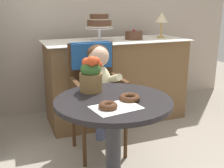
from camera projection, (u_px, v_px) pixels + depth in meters
The scene contains 11 objects.
cafe_table at pixel (113, 131), 1.76m from camera, with size 0.72×0.72×0.72m.
wicker_chair at pixel (94, 80), 2.42m from camera, with size 0.42×0.45×0.95m.
seated_child at pixel (100, 80), 2.27m from camera, with size 0.27×0.32×0.73m.
paper_napkin at pixel (116, 108), 1.55m from camera, with size 0.26×0.19×0.00m, color white.
donut_front at pixel (108, 105), 1.53m from camera, with size 0.11×0.11×0.04m.
donut_mid at pixel (130, 97), 1.67m from camera, with size 0.13×0.13×0.03m.
flower_vase at pixel (91, 73), 1.82m from camera, with size 0.15×0.16×0.25m.
display_counter at pixel (116, 80), 3.13m from camera, with size 1.56×0.62×0.90m.
tiered_cake_stand at pixel (99, 23), 2.89m from camera, with size 0.30×0.30×0.27m.
round_layer_cake at pixel (134, 35), 3.05m from camera, with size 0.19×0.19×0.11m.
table_lamp at pixel (162, 18), 3.15m from camera, with size 0.15×0.15×0.28m.
Camera 1 is at (-0.59, -1.49, 1.28)m, focal length 44.91 mm.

